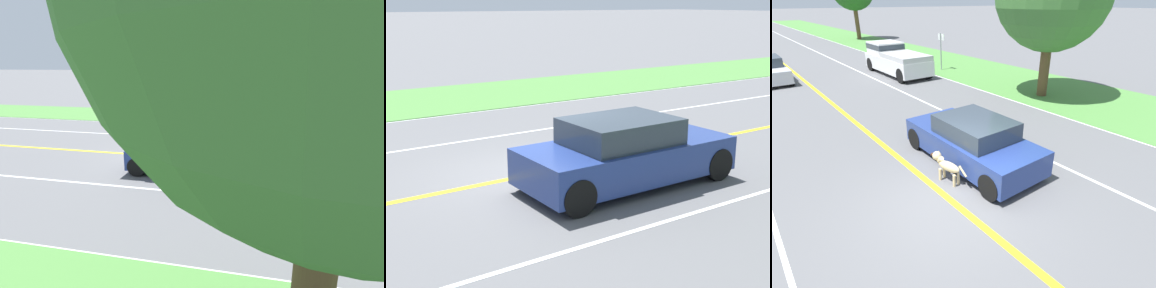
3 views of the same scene
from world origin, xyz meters
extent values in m
plane|color=#5B5B5E|center=(0.00, 0.00, 0.00)|extent=(400.00, 400.00, 0.00)
cube|color=yellow|center=(0.00, 0.00, 0.00)|extent=(0.18, 160.00, 0.01)
cube|color=white|center=(-7.00, 0.00, 0.00)|extent=(0.14, 160.00, 0.01)
cube|color=white|center=(3.50, 0.00, 0.00)|extent=(0.10, 160.00, 0.01)
cube|color=white|center=(-3.50, 0.00, 0.00)|extent=(0.10, 160.00, 0.01)
cube|color=#4C843D|center=(-10.00, 0.00, 0.01)|extent=(6.00, 160.00, 0.03)
cube|color=navy|center=(1.63, 1.30, 0.54)|extent=(1.85, 4.39, 0.70)
cube|color=#2D3842|center=(1.63, 1.13, 1.14)|extent=(1.59, 2.11, 0.51)
cylinder|color=black|center=(2.46, 3.06, 0.34)|extent=(0.22, 0.68, 0.68)
cylinder|color=black|center=(2.46, -0.45, 0.34)|extent=(0.22, 0.68, 0.68)
cylinder|color=black|center=(0.79, 3.06, 0.34)|extent=(0.22, 0.68, 0.68)
cylinder|color=black|center=(0.79, -0.45, 0.34)|extent=(0.22, 0.68, 0.68)
ellipsoid|color=#D1B784|center=(0.45, 0.77, 0.46)|extent=(0.37, 0.74, 0.25)
cylinder|color=#D1B784|center=(0.47, 1.03, 0.17)|extent=(0.08, 0.08, 0.34)
cylinder|color=#D1B784|center=(0.58, 0.54, 0.17)|extent=(0.08, 0.08, 0.34)
cylinder|color=#D1B784|center=(0.32, 0.99, 0.17)|extent=(0.08, 0.08, 0.34)
cylinder|color=#D1B784|center=(0.42, 0.50, 0.17)|extent=(0.08, 0.08, 0.34)
cylinder|color=#D1B784|center=(0.39, 1.06, 0.56)|extent=(0.19, 0.22, 0.19)
sphere|color=#D1B784|center=(0.36, 1.19, 0.63)|extent=(0.29, 0.29, 0.24)
ellipsoid|color=#331E14|center=(0.32, 1.35, 0.61)|extent=(0.13, 0.13, 0.09)
cone|color=tan|center=(0.43, 1.19, 0.72)|extent=(0.09, 0.09, 0.11)
cone|color=tan|center=(0.30, 1.16, 0.72)|extent=(0.09, 0.09, 0.11)
cylinder|color=#D1B784|center=(0.55, 0.31, 0.50)|extent=(0.11, 0.27, 0.27)
camera|label=1|loc=(11.88, 3.64, 3.85)|focal=28.00mm
camera|label=2|loc=(9.60, -5.31, 3.59)|focal=50.00mm
camera|label=3|loc=(-3.37, -4.76, 4.35)|focal=28.00mm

